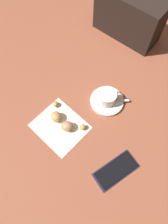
% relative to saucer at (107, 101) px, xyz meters
% --- Properties ---
extents(ground_plane, '(1.80, 1.80, 0.00)m').
position_rel_saucer_xyz_m(ground_plane, '(0.09, -0.02, -0.01)').
color(ground_plane, brown).
extents(saucer, '(0.13, 0.13, 0.01)m').
position_rel_saucer_xyz_m(saucer, '(0.00, 0.00, 0.00)').
color(saucer, silver).
rests_on(saucer, ground).
extents(espresso_cup, '(0.08, 0.08, 0.05)m').
position_rel_saucer_xyz_m(espresso_cup, '(-0.00, -0.00, 0.03)').
color(espresso_cup, silver).
rests_on(espresso_cup, saucer).
extents(teaspoon, '(0.10, 0.11, 0.01)m').
position_rel_saucer_xyz_m(teaspoon, '(0.01, -0.00, 0.01)').
color(teaspoon, silver).
rests_on(teaspoon, saucer).
extents(sugar_packet, '(0.03, 0.06, 0.01)m').
position_rel_saucer_xyz_m(sugar_packet, '(-0.03, -0.00, 0.01)').
color(sugar_packet, tan).
rests_on(sugar_packet, saucer).
extents(napkin, '(0.17, 0.19, 0.00)m').
position_rel_saucer_xyz_m(napkin, '(0.19, -0.07, -0.00)').
color(napkin, silver).
rests_on(napkin, ground).
extents(croissant, '(0.08, 0.17, 0.03)m').
position_rel_saucer_xyz_m(croissant, '(0.17, -0.07, 0.01)').
color(croissant, '#BA8845').
rests_on(croissant, napkin).
extents(cell_phone, '(0.16, 0.11, 0.01)m').
position_rel_saucer_xyz_m(cell_phone, '(0.19, 0.18, -0.00)').
color(cell_phone, '#1A1A32').
rests_on(cell_phone, ground).
extents(laptop_bag, '(0.12, 0.29, 0.19)m').
position_rel_saucer_xyz_m(laptop_bag, '(-0.34, -0.14, 0.09)').
color(laptop_bag, black).
rests_on(laptop_bag, ground).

